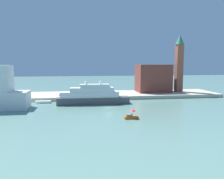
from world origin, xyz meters
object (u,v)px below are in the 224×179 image
Objects in this scene: work_barge at (43,102)px; person_figure at (73,95)px; mooring_bollard at (98,96)px; large_yacht at (92,96)px; small_motorboat at (131,115)px; harbor_building at (153,78)px; bell_tower at (179,61)px; parked_car at (64,94)px.

work_barge is 3.72× the size of person_figure.
large_yacht is at bearing -107.05° from mooring_bollard.
person_figure is 2.46× the size of mooring_bollard.
mooring_bollard is at bearing 100.73° from small_motorboat.
large_yacht reaches higher than person_figure.
harbor_building reaches higher than mooring_bollard.
work_barge is at bearing -166.12° from bell_tower.
large_yacht is 38.41m from harbor_building.
person_figure is 10.53m from mooring_bollard.
large_yacht reaches higher than parked_car.
small_motorboat is 41.12m from work_barge.
work_barge is 13.78m from person_figure.
large_yacht is 14.05m from person_figure.
bell_tower reaches higher than mooring_bollard.
small_motorboat is (9.48, -24.80, -2.10)m from large_yacht.
parked_car reaches higher than small_motorboat.
parked_car is at bearing -173.09° from bell_tower.
parked_car is at bearing 129.92° from large_yacht.
work_barge is at bearing -148.72° from person_figure.
harbor_building reaches higher than large_yacht.
work_barge is 0.21× the size of bell_tower.
mooring_bollard is (10.26, -2.35, -0.40)m from person_figure.
work_barge is 22.49m from mooring_bollard.
harbor_building is at bearing 18.38° from work_barge.
harbor_building is 0.57× the size of bell_tower.
work_barge is at bearing -161.62° from harbor_building.
bell_tower is 17.98× the size of person_figure.
mooring_bollard is (-41.12, -10.84, -14.97)m from bell_tower.
parked_car is (-42.82, -7.87, -6.14)m from harbor_building.
bell_tower is (63.06, 15.58, 16.34)m from work_barge.
person_figure reaches higher than mooring_bollard.
bell_tower is (34.60, 45.25, 15.81)m from small_motorboat.
work_barge is (-28.46, 29.67, -0.53)m from small_motorboat.
harbor_building is at bearing 64.77° from small_motorboat.
mooring_bollard is at bearing -15.87° from parked_car.
mooring_bollard is at bearing -165.23° from bell_tower.
large_yacht is at bearing -145.43° from harbor_building.
small_motorboat is at bearing -69.09° from large_yacht.
bell_tower is at bearing 14.77° from mooring_bollard.
bell_tower reaches higher than parked_car.
harbor_building is 40.28m from person_figure.
person_figure is at bearing 114.54° from small_motorboat.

